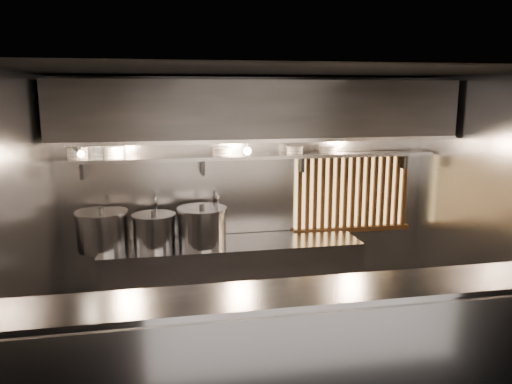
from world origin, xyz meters
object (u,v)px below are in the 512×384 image
object	(u,v)px
stock_pot_mid	(154,230)
stock_pot_right	(202,226)
stock_pot_left	(102,230)
heat_lamp	(78,148)
pendant_bulb	(247,151)

from	to	relation	value
stock_pot_mid	stock_pot_right	distance (m)	0.54
stock_pot_left	stock_pot_right	distance (m)	1.11
heat_lamp	pendant_bulb	xyz separation A→B (m)	(1.80, 0.35, -0.11)
pendant_bulb	heat_lamp	bearing A→B (deg)	-169.00
stock_pot_left	stock_pot_right	xyz separation A→B (m)	(1.11, -0.07, 0.00)
heat_lamp	stock_pot_right	distance (m)	1.59
stock_pot_left	stock_pot_mid	size ratio (longest dim) A/B	1.12
pendant_bulb	stock_pot_left	bearing A→B (deg)	-178.97
heat_lamp	pendant_bulb	size ratio (longest dim) A/B	1.87
stock_pot_left	stock_pot_mid	world-z (taller)	stock_pot_left
heat_lamp	pendant_bulb	world-z (taller)	heat_lamp
stock_pot_mid	stock_pot_left	bearing A→B (deg)	176.15
heat_lamp	stock_pot_mid	bearing A→B (deg)	21.51
stock_pot_right	heat_lamp	bearing A→B (deg)	-168.79
stock_pot_mid	heat_lamp	bearing A→B (deg)	-158.49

